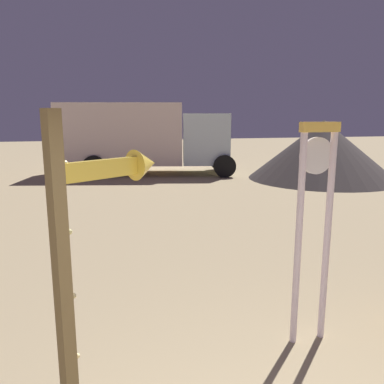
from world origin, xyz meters
name	(u,v)px	position (x,y,z in m)	size (l,w,h in m)	color
standing_clock	(314,214)	(1.12, 2.33, 1.41)	(0.43, 0.11, 2.35)	white
arrow_sign	(96,228)	(-1.06, 1.80, 1.57)	(0.89, 0.68, 2.45)	olive
box_truck_near	(142,135)	(0.88, 15.26, 1.63)	(7.55, 3.91, 2.95)	beige
dome_tent	(322,150)	(7.48, 12.11, 1.14)	(5.60, 5.60, 2.29)	#362F2E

